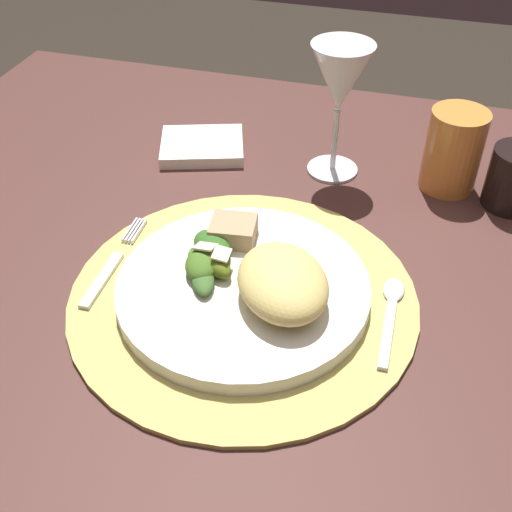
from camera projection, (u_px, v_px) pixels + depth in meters
dining_table at (311, 366)px, 0.77m from camera, size 1.29×1.02×0.73m
placemat at (243, 297)px, 0.69m from camera, size 0.38×0.38×0.01m
dinner_plate at (243, 289)px, 0.68m from camera, size 0.27×0.27×0.02m
pasta_serving at (283, 282)px, 0.64m from camera, size 0.14×0.15×0.05m
salad_greens at (208, 259)px, 0.69m from camera, size 0.07×0.11×0.03m
bread_piece at (233, 231)px, 0.72m from camera, size 0.06×0.05×0.02m
fork at (112, 265)px, 0.72m from camera, size 0.02×0.16×0.00m
spoon at (391, 307)px, 0.67m from camera, size 0.02×0.13×0.01m
napkin at (202, 146)px, 0.92m from camera, size 0.14×0.13×0.02m
wine_glass at (340, 82)px, 0.80m from camera, size 0.08×0.08×0.18m
amber_tumbler at (453, 151)px, 0.82m from camera, size 0.07×0.07×0.11m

